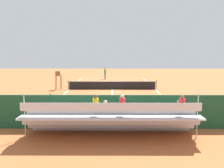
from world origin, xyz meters
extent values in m
plane|color=#BC6033|center=(0.00, 0.00, 0.00)|extent=(60.00, 60.00, 0.00)
cube|color=white|center=(0.00, -11.00, 0.00)|extent=(10.00, 0.10, 0.01)
cube|color=white|center=(0.00, 11.00, 0.00)|extent=(10.00, 0.10, 0.01)
cube|color=white|center=(-5.00, 0.00, 0.00)|extent=(0.10, 22.00, 0.01)
cube|color=white|center=(5.00, 0.00, 0.00)|extent=(0.10, 22.00, 0.01)
cube|color=white|center=(0.00, -6.05, 0.00)|extent=(7.50, 0.10, 0.01)
cube|color=white|center=(0.00, 6.05, 0.00)|extent=(7.50, 0.10, 0.01)
cube|color=white|center=(0.00, 0.00, 0.00)|extent=(0.10, 12.10, 0.01)
cube|color=white|center=(0.00, -11.00, 0.00)|extent=(0.10, 0.30, 0.01)
cube|color=black|center=(0.00, 0.00, 0.46)|extent=(10.00, 0.02, 0.91)
cube|color=white|center=(0.00, 0.00, 0.94)|extent=(10.00, 0.04, 0.06)
cylinder|color=#2D5133|center=(-5.10, 0.00, 0.54)|extent=(0.10, 0.10, 1.07)
cylinder|color=#2D5133|center=(5.10, 0.00, 0.54)|extent=(0.10, 0.10, 1.07)
cube|color=#1E4C2D|center=(0.00, 14.00, 1.00)|extent=(18.00, 0.16, 2.00)
cube|color=#B2B2B7|center=(0.00, 14.35, 0.23)|extent=(9.00, 0.10, 0.45)
cube|color=#B2B2B7|center=(0.00, 14.70, 0.41)|extent=(9.00, 0.80, 0.08)
cube|color=#B2B2B7|center=(0.00, 14.32, 0.23)|extent=(9.00, 0.04, 0.45)
cube|color=silver|center=(0.00, 14.80, 0.83)|extent=(8.60, 0.36, 0.04)
cube|color=silver|center=(0.00, 14.98, 1.03)|extent=(8.60, 0.03, 0.36)
cube|color=#B2B2B7|center=(0.00, 15.50, 0.86)|extent=(9.00, 0.80, 0.08)
cube|color=#B2B2B7|center=(0.00, 15.12, 0.68)|extent=(9.00, 0.04, 0.45)
cube|color=silver|center=(0.00, 15.60, 1.28)|extent=(8.60, 0.36, 0.04)
cube|color=silver|center=(0.00, 15.78, 1.48)|extent=(8.60, 0.03, 0.36)
cube|color=#B2B2B7|center=(0.00, 16.30, 1.31)|extent=(9.00, 0.80, 0.08)
cube|color=#B2B2B7|center=(0.00, 15.92, 1.12)|extent=(9.00, 0.04, 0.45)
cube|color=silver|center=(0.00, 16.40, 1.73)|extent=(8.60, 0.36, 0.04)
cube|color=silver|center=(0.00, 16.58, 1.93)|extent=(8.60, 0.03, 0.36)
cylinder|color=#B2B2B7|center=(-4.50, 15.50, 1.18)|extent=(0.06, 0.06, 2.35)
cylinder|color=#B2B2B7|center=(4.50, 15.50, 1.18)|extent=(0.06, 0.06, 2.35)
cube|color=#2D2D33|center=(-3.21, 14.63, 0.87)|extent=(0.32, 0.40, 0.12)
cylinder|color=white|center=(-3.21, 14.75, 1.16)|extent=(0.30, 0.30, 0.45)
sphere|color=brown|center=(-3.21, 14.75, 1.48)|extent=(0.20, 0.20, 0.20)
cube|color=#2D2D33|center=(-3.48, 15.43, 1.32)|extent=(0.32, 0.40, 0.12)
cylinder|color=black|center=(-3.48, 15.55, 1.60)|extent=(0.30, 0.30, 0.45)
sphere|color=#8C6647|center=(-3.48, 15.55, 1.93)|extent=(0.20, 0.20, 0.20)
cube|color=#2D2D33|center=(-3.43, 16.23, 1.77)|extent=(0.32, 0.40, 0.12)
cylinder|color=red|center=(-3.43, 16.35, 2.06)|extent=(0.30, 0.30, 0.45)
sphere|color=#8C6647|center=(-3.43, 16.35, 2.38)|extent=(0.20, 0.20, 0.20)
cube|color=#2D2D33|center=(0.72, 16.23, 1.77)|extent=(0.32, 0.40, 0.12)
cylinder|color=yellow|center=(0.72, 16.35, 2.06)|extent=(0.30, 0.30, 0.45)
sphere|color=brown|center=(0.72, 16.35, 2.38)|extent=(0.20, 0.20, 0.20)
cube|color=#2D2D33|center=(-1.53, 14.63, 0.87)|extent=(0.32, 0.40, 0.12)
cylinder|color=yellow|center=(-1.53, 14.75, 1.16)|extent=(0.30, 0.30, 0.45)
sphere|color=beige|center=(-1.53, 14.75, 1.48)|extent=(0.20, 0.20, 0.20)
cube|color=#2D2D33|center=(-0.55, 16.23, 1.77)|extent=(0.32, 0.40, 0.12)
cylinder|color=red|center=(-0.55, 16.35, 2.06)|extent=(0.30, 0.30, 0.45)
sphere|color=beige|center=(-0.55, 16.35, 2.38)|extent=(0.20, 0.20, 0.20)
cube|color=#2D2D33|center=(0.28, 15.43, 1.32)|extent=(0.32, 0.40, 0.12)
cylinder|color=#9399A3|center=(0.28, 15.55, 1.60)|extent=(0.30, 0.30, 0.45)
sphere|color=beige|center=(0.28, 15.55, 1.93)|extent=(0.20, 0.20, 0.20)
cube|color=#2D2D33|center=(3.70, 14.63, 0.87)|extent=(0.32, 0.40, 0.12)
cylinder|color=white|center=(3.70, 14.75, 1.16)|extent=(0.30, 0.30, 0.45)
sphere|color=tan|center=(3.70, 14.75, 1.48)|extent=(0.20, 0.20, 0.20)
cylinder|color=brown|center=(5.90, -0.18, 0.80)|extent=(0.07, 0.07, 1.60)
cylinder|color=brown|center=(6.50, -0.18, 0.80)|extent=(0.07, 0.07, 1.60)
cylinder|color=brown|center=(5.90, 0.42, 0.80)|extent=(0.07, 0.07, 1.60)
cylinder|color=brown|center=(6.50, 0.42, 0.80)|extent=(0.07, 0.07, 1.60)
cube|color=brown|center=(6.20, 0.12, 1.63)|extent=(0.56, 0.56, 0.06)
cube|color=brown|center=(6.20, 0.36, 1.90)|extent=(0.56, 0.06, 0.48)
cube|color=brown|center=(5.94, 0.12, 1.78)|extent=(0.04, 0.48, 0.04)
cube|color=brown|center=(6.46, 0.12, 1.78)|extent=(0.04, 0.48, 0.04)
cube|color=#9E754C|center=(-3.39, 13.20, 0.45)|extent=(1.80, 0.40, 0.05)
cylinder|color=#9E754C|center=(-4.14, 13.20, 0.23)|extent=(0.06, 0.06, 0.45)
cylinder|color=#9E754C|center=(-2.64, 13.20, 0.23)|extent=(0.06, 0.06, 0.45)
cube|color=#9E754C|center=(-3.39, 13.38, 0.75)|extent=(1.80, 0.04, 0.36)
cube|color=#334C8C|center=(-1.72, 13.40, 0.18)|extent=(0.90, 0.36, 0.36)
cylinder|color=navy|center=(1.13, -9.65, 0.42)|extent=(0.14, 0.14, 0.85)
cylinder|color=navy|center=(1.16, -9.44, 0.42)|extent=(0.14, 0.14, 0.85)
cylinder|color=green|center=(1.14, -9.54, 1.15)|extent=(0.41, 0.41, 0.60)
sphere|color=#8C6647|center=(1.14, -9.54, 1.56)|extent=(0.22, 0.22, 0.22)
cylinder|color=#8C6647|center=(1.18, -9.33, 1.65)|extent=(0.26, 0.13, 0.55)
cylinder|color=#8C6647|center=(1.11, -9.76, 1.18)|extent=(0.10, 0.10, 0.50)
cylinder|color=black|center=(1.68, -10.04, 0.01)|extent=(0.25, 0.17, 0.03)
torus|color=#D8CC4C|center=(1.45, -10.18, 0.01)|extent=(0.42, 0.42, 0.02)
cylinder|color=white|center=(1.45, -10.18, 0.01)|extent=(0.25, 0.25, 0.00)
sphere|color=#CCDB33|center=(1.79, -7.29, 0.03)|extent=(0.07, 0.07, 0.07)
cylinder|color=#232328|center=(3.85, 13.32, 0.42)|extent=(0.14, 0.14, 0.85)
cylinder|color=#232328|center=(3.85, 13.10, 0.42)|extent=(0.14, 0.14, 0.85)
cylinder|color=black|center=(3.85, 13.21, 1.15)|extent=(0.37, 0.37, 0.60)
sphere|color=tan|center=(3.85, 13.21, 1.56)|extent=(0.22, 0.22, 0.22)
cylinder|color=tan|center=(3.84, 12.99, 1.65)|extent=(0.25, 0.09, 0.55)
cylinder|color=tan|center=(3.85, 13.43, 1.18)|extent=(0.09, 0.09, 0.50)
camera|label=1|loc=(-0.12, 27.72, 4.61)|focal=38.78mm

